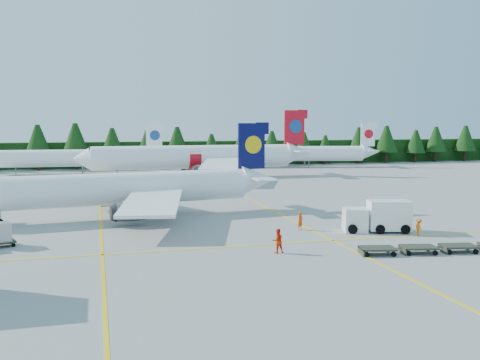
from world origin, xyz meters
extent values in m
plane|color=gray|center=(0.00, 0.00, 0.00)|extent=(320.00, 320.00, 0.00)
cube|color=yellow|center=(-14.00, 20.00, 0.01)|extent=(0.25, 120.00, 0.01)
cube|color=yellow|center=(6.00, 20.00, 0.01)|extent=(0.25, 120.00, 0.01)
cube|color=yellow|center=(0.00, -6.00, 0.01)|extent=(80.00, 0.25, 0.01)
cube|color=black|center=(0.00, 82.00, 3.00)|extent=(220.00, 4.00, 6.00)
cylinder|color=white|center=(-12.57, 11.01, 3.22)|extent=(30.63, 7.06, 3.58)
cube|color=#08093E|center=(3.87, 12.91, 7.69)|extent=(3.41, 0.70, 5.55)
cube|color=white|center=(-10.78, 18.87, 2.68)|extent=(10.47, 14.44, 1.02)
cylinder|color=slate|center=(-12.28, 16.26, 1.43)|extent=(3.24, 2.22, 1.88)
cube|color=white|center=(-9.03, 3.76, 2.68)|extent=(7.91, 14.21, 1.02)
cylinder|color=slate|center=(-11.08, 5.95, 1.43)|extent=(3.24, 2.22, 1.88)
cylinder|color=slate|center=(-24.05, 9.67, 0.76)|extent=(0.21, 0.21, 1.52)
cylinder|color=white|center=(3.69, 52.06, 4.02)|extent=(37.98, 5.01, 4.46)
cone|color=white|center=(-16.83, 51.76, 4.02)|extent=(3.19, 4.51, 4.46)
cube|color=red|center=(24.32, 52.35, 9.59)|extent=(4.24, 0.45, 6.92)
cube|color=white|center=(6.90, 61.58, 3.35)|extent=(11.73, 17.99, 1.27)
cylinder|color=slate|center=(4.71, 58.54, 1.78)|extent=(3.83, 2.40, 2.34)
cube|color=white|center=(7.17, 42.62, 3.35)|extent=(11.33, 17.96, 1.27)
cylinder|color=slate|center=(4.90, 45.60, 1.78)|extent=(3.83, 2.40, 2.34)
cylinder|color=slate|center=(-10.72, 51.85, 0.95)|extent=(0.27, 0.27, 1.90)
cylinder|color=white|center=(-18.85, 67.22, 3.22)|extent=(30.61, 5.48, 3.58)
cube|color=white|center=(-2.32, 66.19, 7.70)|extent=(3.42, 0.53, 5.55)
cylinder|color=slate|center=(-30.39, 67.95, 0.72)|extent=(0.21, 0.21, 1.43)
cylinder|color=white|center=(32.51, 70.24, 3.23)|extent=(30.66, 8.97, 3.59)
cone|color=white|center=(16.27, 73.18, 3.23)|extent=(3.11, 3.98, 3.59)
cube|color=white|center=(48.85, 67.28, 7.72)|extent=(3.41, 0.92, 5.56)
cylinder|color=slate|center=(21.11, 72.31, 0.72)|extent=(0.22, 0.22, 1.44)
cube|color=white|center=(9.77, -2.77, 1.14)|extent=(2.67, 2.67, 2.27)
cube|color=black|center=(9.77, -2.77, 1.68)|extent=(2.33, 2.48, 0.97)
cube|color=white|center=(12.90, -3.64, 1.62)|extent=(4.39, 3.34, 2.81)
cube|color=#2F3325|center=(7.24, -11.59, 0.51)|extent=(3.03, 2.24, 0.16)
cube|color=#2F3325|center=(10.64, -12.07, 0.51)|extent=(3.03, 2.24, 0.16)
cube|color=#2F3325|center=(14.05, -12.55, 0.51)|extent=(3.03, 2.24, 0.16)
cube|color=#2F3325|center=(-22.30, -0.81, 0.40)|extent=(2.67, 2.36, 0.14)
cube|color=#A4A6A9|center=(-22.30, -0.81, 1.27)|extent=(1.98, 1.95, 1.57)
imported|color=#D63E04|center=(4.95, -0.66, 0.89)|extent=(0.78, 0.70, 1.79)
imported|color=red|center=(-0.28, -8.97, 0.99)|extent=(1.01, 0.81, 1.99)
imported|color=orange|center=(14.66, -6.05, 0.80)|extent=(0.51, 0.70, 1.59)
camera|label=1|loc=(-14.18, -49.12, 10.45)|focal=40.00mm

